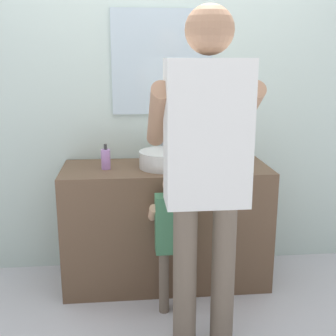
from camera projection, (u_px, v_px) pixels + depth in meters
ground_plane at (170, 301)px, 2.82m from camera, size 14.00×14.00×0.00m
back_wall at (162, 84)px, 3.08m from camera, size 4.40×0.10×2.70m
vanity_cabinet at (166, 224)px, 3.01m from camera, size 1.38×0.54×0.82m
sink_basin at (166, 159)px, 2.87m from camera, size 0.36×0.36×0.11m
faucet at (163, 149)px, 3.07m from camera, size 0.18×0.14×0.18m
toothbrush_cup at (226, 156)px, 2.96m from camera, size 0.07×0.07×0.21m
soap_bottle at (106, 159)px, 2.83m from camera, size 0.06×0.06×0.16m
child_toddler at (172, 232)px, 2.59m from camera, size 0.27×0.27×0.88m
adult_parent at (206, 155)px, 2.15m from camera, size 0.55×0.58×1.77m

